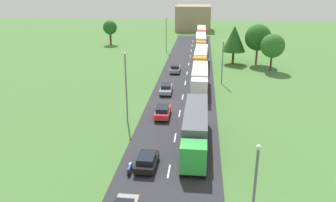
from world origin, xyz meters
TOP-DOWN VIEW (x-y plane):
  - road at (0.00, 24.50)m, footprint 10.00×140.00m
  - lane_marking_centre at (0.00, 22.42)m, footprint 0.16×124.66m
  - truck_lead at (2.32, 17.13)m, footprint 2.56×13.69m
  - truck_second at (2.53, 36.38)m, footprint 2.56×12.65m
  - truck_third at (2.54, 52.74)m, footprint 2.79×14.72m
  - truck_fourth at (2.37, 70.47)m, footprint 2.71×14.07m
  - truck_fifth at (2.37, 87.71)m, footprint 2.61×13.77m
  - car_second at (-2.20, 11.81)m, footprint 1.97×3.97m
  - car_third at (-2.14, 24.82)m, footprint 1.88×4.37m
  - car_fourth at (-2.79, 35.10)m, footprint 2.02×4.66m
  - car_fifth at (-2.38, 48.07)m, footprint 1.93×4.45m
  - motorcycle_courier at (-3.63, 10.80)m, footprint 0.28×1.94m
  - lamppost_lead at (6.41, 2.35)m, footprint 0.36×0.36m
  - lamppost_second at (-6.51, 23.22)m, footprint 0.36×0.36m
  - lamppost_third at (6.28, 41.37)m, footprint 0.36×0.36m
  - lamppost_fourth at (-6.20, 68.13)m, footprint 0.36×0.36m
  - tree_oak at (16.34, 51.18)m, footprint 4.64×4.64m
  - tree_birch at (9.38, 56.60)m, footprint 4.88×4.88m
  - tree_maple at (14.26, 56.47)m, footprint 5.44×5.44m
  - tree_pine at (-22.56, 76.57)m, footprint 3.78×3.78m
  - distant_building at (-0.74, 107.94)m, footprint 12.07×11.27m

SIDE VIEW (x-z plane):
  - road at x=0.00m, z-range 0.00..0.06m
  - lane_marking_centre at x=0.00m, z-range 0.06..0.07m
  - motorcycle_courier at x=-3.63m, z-range 0.09..1.00m
  - car_second at x=-2.20m, z-range 0.10..1.47m
  - car_fourth at x=-2.79m, z-range 0.10..1.51m
  - car_fifth at x=-2.38m, z-range 0.09..1.60m
  - car_third at x=-2.14m, z-range 0.10..1.62m
  - truck_fifth at x=2.37m, z-range 0.35..3.77m
  - truck_third at x=2.54m, z-range 0.36..3.89m
  - truck_second at x=2.53m, z-range 0.34..3.99m
  - truck_fourth at x=2.37m, z-range 0.33..4.04m
  - truck_lead at x=2.32m, z-range 0.32..4.06m
  - distant_building at x=-0.74m, z-range 0.00..8.47m
  - lamppost_third at x=6.28m, z-range 0.47..8.09m
  - lamppost_lead at x=6.41m, z-range 0.47..8.14m
  - tree_pine at x=-22.56m, z-range 1.34..7.91m
  - lamppost_fourth at x=-6.20m, z-range 0.48..9.15m
  - lamppost_second at x=-6.51m, z-range 0.48..9.44m
  - tree_oak at x=16.34m, z-range 1.33..8.66m
  - tree_birch at x=9.38m, z-range 1.35..9.46m
  - tree_maple at x=14.26m, z-range 1.49..9.94m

